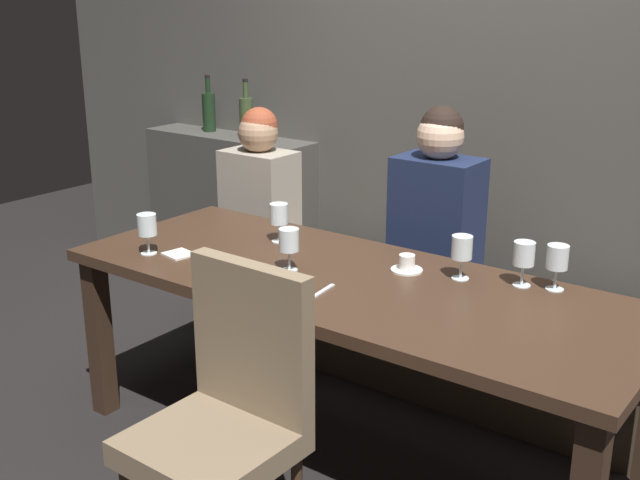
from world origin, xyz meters
The scene contains 19 objects.
ground centered at (0.00, 0.00, 0.00)m, with size 9.00×9.00×0.00m, color black.
back_wall_tiled centered at (0.00, 1.22, 1.50)m, with size 6.00×0.12×3.00m, color #4C4944.
back_counter centered at (-1.55, 1.04, 0.47)m, with size 1.10×0.28×0.95m, color #413E3A.
dining_table centered at (0.00, 0.00, 0.65)m, with size 2.20×0.84×0.74m.
banquette_bench centered at (0.00, 0.70, 0.23)m, with size 2.50×0.44×0.45m.
chair_near_side centered at (0.06, -0.72, 0.56)m, with size 0.45×0.45×0.98m.
diner_redhead centered at (-1.04, 0.70, 0.80)m, with size 0.36×0.24×0.74m.
diner_bearded centered at (-0.01, 0.69, 0.85)m, with size 0.36×0.24×0.84m.
wine_bottle_dark_red centered at (-1.73, 1.06, 1.07)m, with size 0.08×0.08×0.33m.
wine_bottle_pale_label centered at (-1.41, 1.04, 1.07)m, with size 0.08×0.08×0.33m.
wine_glass_center_front centered at (0.54, 0.30, 0.86)m, with size 0.08×0.08×0.16m.
wine_glass_end_left centered at (-0.79, -0.25, 0.86)m, with size 0.08×0.08×0.16m.
wine_glass_center_back centered at (0.65, 0.33, 0.86)m, with size 0.08×0.08×0.16m.
wine_glass_near_left centered at (0.34, 0.23, 0.86)m, with size 0.08×0.08×0.16m.
wine_glass_near_right centered at (-0.47, 0.18, 0.85)m, with size 0.08×0.08×0.16m.
wine_glass_far_right centered at (-0.22, -0.07, 0.85)m, with size 0.08×0.08×0.16m.
espresso_cup centered at (0.14, 0.18, 0.77)m, with size 0.12×0.12×0.06m.
fork_on_table centered at (0.01, -0.19, 0.74)m, with size 0.02×0.17×0.01m, color silver.
folded_napkin centered at (-0.68, -0.20, 0.74)m, with size 0.11×0.10×0.01m, color silver.
Camera 1 is at (1.53, -2.24, 1.75)m, focal length 44.35 mm.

